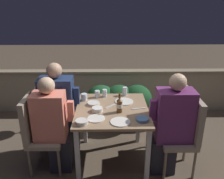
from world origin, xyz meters
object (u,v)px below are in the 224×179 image
at_px(chair_right_far, 178,117).
at_px(chair_right_near, 187,130).
at_px(chair_left_near, 37,129).
at_px(potted_plant, 41,106).
at_px(person_navy_jumper, 60,111).
at_px(person_purple_stripe, 171,125).
at_px(person_coral_top, 53,125).
at_px(chair_left_far, 45,117).
at_px(beer_bottle, 119,105).

bearing_deg(chair_right_far, chair_right_near, -88.40).
height_order(chair_left_near, chair_right_far, same).
bearing_deg(potted_plant, chair_right_far, -18.43).
height_order(person_navy_jumper, person_purple_stripe, person_navy_jumper).
bearing_deg(potted_plant, person_coral_top, -66.04).
xyz_separation_m(person_coral_top, chair_right_far, (1.55, 0.28, -0.05)).
relative_size(chair_left_near, chair_right_far, 1.00).
xyz_separation_m(chair_right_near, person_purple_stripe, (-0.20, -0.00, 0.07)).
bearing_deg(chair_left_far, person_navy_jumper, 0.00).
bearing_deg(chair_right_far, person_purple_stripe, -119.73).
relative_size(chair_left_near, person_coral_top, 0.80).
xyz_separation_m(chair_right_near, chair_right_far, (-0.01, 0.33, 0.00)).
height_order(person_navy_jumper, chair_right_near, person_navy_jumper).
xyz_separation_m(chair_left_near, person_navy_jumper, (0.23, 0.30, 0.08)).
bearing_deg(chair_left_far, chair_right_near, -11.58).
bearing_deg(chair_left_far, chair_right_far, -0.72).
bearing_deg(person_navy_jumper, person_coral_top, -95.24).
bearing_deg(chair_right_far, chair_left_near, -170.94).
bearing_deg(chair_right_near, person_purple_stripe, -180.00).
xyz_separation_m(chair_left_far, person_purple_stripe, (1.53, -0.36, 0.07)).
bearing_deg(person_coral_top, chair_left_near, 180.00).
height_order(chair_right_near, beer_bottle, beer_bottle).
bearing_deg(chair_right_near, person_coral_top, 178.02).
bearing_deg(person_navy_jumper, chair_left_near, -127.27).
height_order(chair_left_near, beer_bottle, beer_bottle).
relative_size(chair_left_far, chair_right_near, 1.00).
relative_size(chair_left_far, person_purple_stripe, 0.76).
relative_size(chair_left_near, potted_plant, 1.39).
bearing_deg(person_coral_top, potted_plant, 113.96).
relative_size(chair_left_near, person_navy_jumper, 0.75).
relative_size(chair_left_far, beer_bottle, 4.02).
height_order(person_navy_jumper, beer_bottle, person_navy_jumper).
xyz_separation_m(person_coral_top, potted_plant, (-0.42, 0.94, -0.19)).
relative_size(person_purple_stripe, potted_plant, 1.82).
xyz_separation_m(person_purple_stripe, potted_plant, (-1.78, 0.99, -0.21)).
bearing_deg(person_coral_top, beer_bottle, 3.20).
xyz_separation_m(person_purple_stripe, chair_right_far, (0.19, 0.33, -0.07)).
xyz_separation_m(person_navy_jumper, chair_right_far, (1.53, -0.02, -0.08)).
xyz_separation_m(chair_right_far, beer_bottle, (-0.78, -0.24, 0.28)).
relative_size(person_navy_jumper, potted_plant, 1.87).
bearing_deg(beer_bottle, person_navy_jumper, 160.94).
bearing_deg(chair_right_far, person_navy_jumper, 179.19).
bearing_deg(beer_bottle, person_purple_stripe, -9.38).
bearing_deg(beer_bottle, chair_left_far, 164.74).
bearing_deg(person_purple_stripe, beer_bottle, 170.62).
relative_size(chair_left_far, person_navy_jumper, 0.75).
bearing_deg(beer_bottle, potted_plant, 143.14).
distance_m(person_coral_top, chair_right_near, 1.56).
distance_m(chair_left_far, person_purple_stripe, 1.58).
xyz_separation_m(chair_left_near, chair_left_far, (0.03, 0.30, 0.00)).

